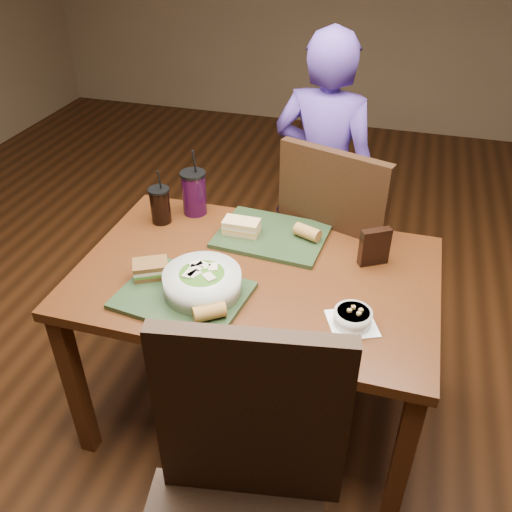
# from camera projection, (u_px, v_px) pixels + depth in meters

# --- Properties ---
(ground) EXTENTS (6.00, 6.00, 0.00)m
(ground) POSITION_uv_depth(u_px,v_px,m) (256.00, 408.00, 2.40)
(ground) COLOR #381C0B
(ground) RESTS_ON ground
(dining_table) EXTENTS (1.30, 0.85, 0.75)m
(dining_table) POSITION_uv_depth(u_px,v_px,m) (256.00, 291.00, 2.02)
(dining_table) COLOR #48230E
(dining_table) RESTS_ON ground
(chair_near) EXTENTS (0.56, 0.56, 1.11)m
(chair_near) POSITION_uv_depth(u_px,v_px,m) (238.00, 509.00, 1.37)
(chair_near) COLOR black
(chair_near) RESTS_ON ground
(chair_far) EXTENTS (0.59, 0.60, 1.08)m
(chair_far) POSITION_uv_depth(u_px,v_px,m) (331.00, 242.00, 2.41)
(chair_far) COLOR black
(chair_far) RESTS_ON ground
(diner) EXTENTS (0.56, 0.41, 1.43)m
(diner) POSITION_uv_depth(u_px,v_px,m) (323.00, 175.00, 2.70)
(diner) COLOR #513694
(diner) RESTS_ON ground
(tray_near) EXTENTS (0.46, 0.37, 0.02)m
(tray_near) POSITION_uv_depth(u_px,v_px,m) (183.00, 295.00, 1.85)
(tray_near) COLOR #203119
(tray_near) RESTS_ON dining_table
(tray_far) EXTENTS (0.44, 0.35, 0.02)m
(tray_far) POSITION_uv_depth(u_px,v_px,m) (272.00, 235.00, 2.16)
(tray_far) COLOR #203119
(tray_far) RESTS_ON dining_table
(salad_bowl) EXTENTS (0.26, 0.26, 0.09)m
(salad_bowl) POSITION_uv_depth(u_px,v_px,m) (202.00, 281.00, 1.82)
(salad_bowl) COLOR silver
(salad_bowl) RESTS_ON tray_near
(soup_bowl) EXTENTS (0.20, 0.20, 0.06)m
(soup_bowl) POSITION_uv_depth(u_px,v_px,m) (353.00, 317.00, 1.72)
(soup_bowl) COLOR white
(soup_bowl) RESTS_ON dining_table
(sandwich_near) EXTENTS (0.15, 0.13, 0.06)m
(sandwich_near) POSITION_uv_depth(u_px,v_px,m) (151.00, 269.00, 1.91)
(sandwich_near) COLOR #593819
(sandwich_near) RESTS_ON tray_near
(sandwich_far) EXTENTS (0.14, 0.08, 0.06)m
(sandwich_far) POSITION_uv_depth(u_px,v_px,m) (241.00, 227.00, 2.14)
(sandwich_far) COLOR tan
(sandwich_far) RESTS_ON tray_far
(baguette_near) EXTENTS (0.11, 0.10, 0.05)m
(baguette_near) POSITION_uv_depth(u_px,v_px,m) (209.00, 312.00, 1.72)
(baguette_near) COLOR #AD7533
(baguette_near) RESTS_ON tray_near
(baguette_far) EXTENTS (0.12, 0.09, 0.05)m
(baguette_far) POSITION_uv_depth(u_px,v_px,m) (307.00, 232.00, 2.11)
(baguette_far) COLOR #AD7533
(baguette_far) RESTS_ON tray_far
(cup_cola) EXTENTS (0.09, 0.09, 0.24)m
(cup_cola) POSITION_uv_depth(u_px,v_px,m) (160.00, 205.00, 2.22)
(cup_cola) COLOR black
(cup_cola) RESTS_ON dining_table
(cup_berry) EXTENTS (0.11, 0.11, 0.29)m
(cup_berry) POSITION_uv_depth(u_px,v_px,m) (194.00, 193.00, 2.27)
(cup_berry) COLOR black
(cup_berry) RESTS_ON dining_table
(chip_bag) EXTENTS (0.11, 0.09, 0.15)m
(chip_bag) POSITION_uv_depth(u_px,v_px,m) (374.00, 247.00, 1.98)
(chip_bag) COLOR black
(chip_bag) RESTS_ON dining_table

